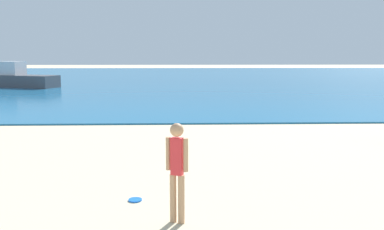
{
  "coord_description": "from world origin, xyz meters",
  "views": [
    {
      "loc": [
        -0.49,
        0.94,
        2.56
      ],
      "look_at": [
        -0.15,
        10.79,
        1.09
      ],
      "focal_mm": 38.15,
      "sensor_mm": 36.0,
      "label": 1
    }
  ],
  "objects": [
    {
      "name": "water",
      "position": [
        0.0,
        45.67,
        0.03
      ],
      "size": [
        160.0,
        60.0,
        0.06
      ],
      "primitive_type": "cube",
      "color": "#1E6B9E",
      "rests_on": "ground"
    },
    {
      "name": "person_standing",
      "position": [
        -0.51,
        6.89,
        0.88
      ],
      "size": [
        0.34,
        0.21,
        1.55
      ],
      "rotation": [
        0.0,
        0.0,
        2.76
      ],
      "color": "tan",
      "rests_on": "ground"
    },
    {
      "name": "frisbee",
      "position": [
        -1.26,
        7.86,
        0.01
      ],
      "size": [
        0.24,
        0.24,
        0.03
      ],
      "primitive_type": "cylinder",
      "color": "blue",
      "rests_on": "ground"
    },
    {
      "name": "boat_near",
      "position": [
        -12.68,
        32.65,
        0.73
      ],
      "size": [
        6.02,
        3.71,
        1.95
      ],
      "rotation": [
        0.0,
        0.0,
        -0.35
      ],
      "color": "#4C4C51",
      "rests_on": "water"
    }
  ]
}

